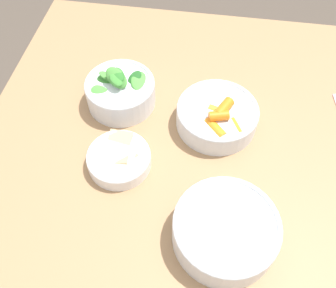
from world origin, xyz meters
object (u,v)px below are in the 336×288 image
Objects in this scene: bowl_carrots at (217,116)px; bowl_beans_hotdog at (225,231)px; bowl_greens at (120,91)px; bowl_cookies at (119,159)px.

bowl_beans_hotdog is at bearing 7.52° from bowl_carrots.
bowl_greens is 0.40m from bowl_beans_hotdog.
bowl_carrots is 1.13× the size of bowl_greens.
bowl_cookies is at bearing 11.68° from bowl_greens.
bowl_beans_hotdog is 1.44× the size of bowl_cookies.
bowl_carrots reaches higher than bowl_beans_hotdog.
bowl_carrots is 0.23m from bowl_greens.
bowl_greens reaches higher than bowl_carrots.
bowl_greens is 1.20× the size of bowl_cookies.
bowl_carrots is at bearing 81.44° from bowl_greens.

